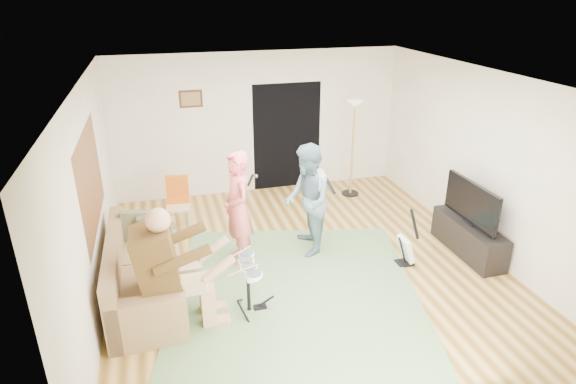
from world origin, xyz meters
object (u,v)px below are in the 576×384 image
object	(u,v)px
drum_kit	(248,290)
guitar_spare	(406,249)
torchiere_lamp	(354,132)
dining_chair	(179,211)
sofa	(140,278)
singer	(238,209)
television	(471,202)
tv_cabinet	(468,238)
guitarist	(307,200)

from	to	relation	value
drum_kit	guitar_spare	bearing A→B (deg)	11.30
torchiere_lamp	dining_chair	bearing A→B (deg)	-169.85
sofa	singer	bearing A→B (deg)	22.02
sofa	television	distance (m)	4.78
tv_cabinet	television	bearing A→B (deg)	180.00
guitar_spare	tv_cabinet	xyz separation A→B (m)	(1.07, 0.05, -0.00)
guitarist	dining_chair	bearing A→B (deg)	-116.98
dining_chair	guitarist	bearing A→B (deg)	-28.96
drum_kit	torchiere_lamp	xyz separation A→B (m)	(2.64, 3.12, 0.96)
tv_cabinet	television	world-z (taller)	television
tv_cabinet	torchiere_lamp	bearing A→B (deg)	108.43
guitarist	dining_chair	size ratio (longest dim) A/B	1.89
tv_cabinet	sofa	bearing A→B (deg)	178.64
drum_kit	dining_chair	size ratio (longest dim) A/B	0.79
drum_kit	sofa	bearing A→B (deg)	153.37
sofa	singer	size ratio (longest dim) A/B	1.27
television	dining_chair	bearing A→B (deg)	154.36
drum_kit	television	distance (m)	3.53
drum_kit	singer	bearing A→B (deg)	85.30
guitarist	tv_cabinet	distance (m)	2.53
torchiere_lamp	television	size ratio (longest dim) A/B	1.55
sofa	dining_chair	distance (m)	1.97
torchiere_lamp	tv_cabinet	bearing A→B (deg)	-71.57
singer	television	bearing A→B (deg)	69.06
sofa	tv_cabinet	distance (m)	4.80
drum_kit	dining_chair	distance (m)	2.61
drum_kit	tv_cabinet	bearing A→B (deg)	8.70
drum_kit	guitar_spare	world-z (taller)	guitar_spare
singer	guitarist	xyz separation A→B (m)	(1.05, 0.02, -0.00)
television	drum_kit	bearing A→B (deg)	-171.17
dining_chair	television	world-z (taller)	television
singer	guitar_spare	distance (m)	2.51
guitarist	drum_kit	bearing A→B (deg)	-34.79
tv_cabinet	guitarist	bearing A→B (deg)	163.42
sofa	guitar_spare	size ratio (longest dim) A/B	2.44
guitarist	torchiere_lamp	bearing A→B (deg)	149.56
drum_kit	guitar_spare	size ratio (longest dim) A/B	0.80
singer	tv_cabinet	world-z (taller)	singer
sofa	tv_cabinet	world-z (taller)	sofa
singer	television	xyz separation A→B (m)	(3.35, -0.68, -0.00)
dining_chair	tv_cabinet	size ratio (longest dim) A/B	0.64
dining_chair	tv_cabinet	bearing A→B (deg)	-19.30
torchiere_lamp	tv_cabinet	distance (m)	2.90
tv_cabinet	drum_kit	bearing A→B (deg)	-171.30
singer	guitarist	world-z (taller)	singer
torchiere_lamp	tv_cabinet	size ratio (longest dim) A/B	1.32
singer	tv_cabinet	distance (m)	3.52
guitarist	guitar_spare	distance (m)	1.60
singer	guitarist	distance (m)	1.05
singer	sofa	bearing A→B (deg)	-77.46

